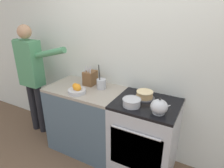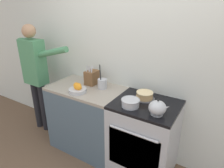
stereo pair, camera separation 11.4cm
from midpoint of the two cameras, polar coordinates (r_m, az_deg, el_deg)
name	(u,v)px [view 2 (the right image)]	position (r m, az deg, el deg)	size (l,w,h in m)	color
wall_back	(140,60)	(2.44, 9.33, 6.79)	(8.00, 0.04, 2.60)	silver
counter_cabinet	(87,118)	(2.80, -5.85, -9.67)	(0.96, 0.60, 0.92)	#4C6070
stove_range	(144,138)	(2.47, 10.37, -15.01)	(0.71, 0.63, 0.92)	#B7BABF
layer_cake	(145,96)	(2.30, 10.70, -3.32)	(0.23, 0.23, 0.09)	#4C4C51
tea_kettle	(158,108)	(2.01, 14.49, -6.67)	(0.21, 0.17, 0.17)	#B7BABF
mixing_bowl	(130,103)	(2.12, 6.84, -5.36)	(0.20, 0.20, 0.08)	#B7BABF
knife_block	(92,77)	(2.66, -4.57, 1.89)	(0.14, 0.17, 0.27)	brown
utensil_crock	(102,83)	(2.53, -1.52, 0.16)	(0.12, 0.12, 0.32)	#B7BABF
fruit_bowl	(78,88)	(2.46, -8.46, -1.28)	(0.22, 0.22, 0.11)	#B7BABF
person_baker	(35,71)	(3.16, -20.09, 3.61)	(0.94, 0.20, 1.67)	black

